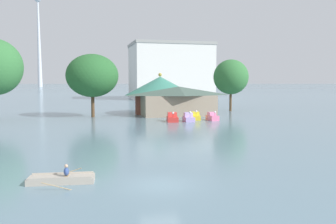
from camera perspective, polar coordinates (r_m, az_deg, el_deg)
name	(u,v)px	position (r m, az deg, el deg)	size (l,w,h in m)	color
ground_plane	(161,185)	(22.07, -1.15, -11.65)	(2000.00, 2000.00, 0.00)	slate
rowboat_with_rower	(62,179)	(23.53, -16.68, -10.26)	(4.17, 3.52, 1.25)	#ADA393
pedal_boat_red	(172,118)	(55.99, 0.70, -0.95)	(2.14, 3.18, 1.64)	red
pedal_boat_lavender	(189,118)	(56.37, 3.32, -0.94)	(1.66, 2.73, 1.69)	#B299D8
pedal_boat_yellow	(196,116)	(58.94, 4.48, -0.72)	(2.04, 3.07, 1.66)	yellow
pedal_boat_pink	(212,117)	(58.28, 7.11, -0.79)	(1.52, 2.50, 1.59)	pink
boathouse	(179,100)	(65.14, 1.73, 1.86)	(14.34, 5.94, 5.39)	gray
green_roof_pavilion	(160,92)	(69.76, -1.27, 3.21)	(13.69, 13.69, 7.96)	brown
shoreline_tree_mid	(92,76)	(64.18, -12.05, 5.72)	(9.15, 9.15, 11.11)	brown
shoreline_tree_right	(231,77)	(76.83, 10.05, 5.55)	(7.39, 7.39, 10.94)	brown
background_building_block	(170,71)	(129.85, 0.36, 6.55)	(28.23, 20.39, 19.98)	silver
distant_broadcast_tower	(38,18)	(442.00, -20.09, 14.04)	(8.50, 8.50, 186.43)	silver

